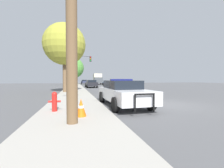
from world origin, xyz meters
name	(u,v)px	position (x,y,z in m)	size (l,w,h in m)	color
ground_plane	(163,104)	(0.00, 0.00, 0.00)	(110.00, 110.00, 0.00)	#565659
sidewalk_left	(74,107)	(-5.10, 0.00, 0.07)	(3.00, 110.00, 0.13)	#ADA89E
police_car	(123,92)	(-2.43, 0.22, 0.77)	(2.13, 5.14, 1.52)	white
fire_hydrant	(54,101)	(-5.92, -1.11, 0.58)	(0.51, 0.22, 0.84)	red
traffic_light	(80,65)	(-4.13, 18.19, 3.94)	(3.07, 0.35, 5.49)	#424247
car_background_midblock	(91,83)	(-2.15, 19.96, 0.74)	(2.09, 4.65, 1.39)	black
car_background_oncoming	(108,83)	(2.14, 24.35, 0.70)	(1.93, 4.71, 1.28)	navy
car_background_distant	(84,82)	(-2.04, 43.58, 0.74)	(2.17, 4.62, 1.37)	#333856
box_truck	(98,79)	(1.61, 37.13, 1.70)	(2.77, 6.68, 3.22)	#474C51
tree_sidewalk_near	(65,44)	(-6.13, 9.22, 5.28)	(4.51, 4.51, 7.43)	brown
tree_sidewalk_far	(73,68)	(-5.45, 36.36, 4.79)	(5.86, 5.86, 7.60)	brown
traffic_cone	(81,108)	(-4.85, -2.28, 0.46)	(0.39, 0.39, 0.65)	orange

